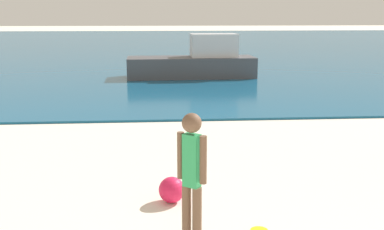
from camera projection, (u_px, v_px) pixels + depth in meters
name	position (u px, v px, depth m)	size (l,w,h in m)	color
water	(166.00, 44.00, 41.03)	(160.00, 60.00, 0.06)	#14567F
person_standing	(192.00, 175.00, 5.16)	(0.32, 0.26, 1.65)	brown
boat_near	(196.00, 62.00, 19.42)	(5.36, 1.86, 1.81)	#4C4C51
beach_ball	(172.00, 190.00, 6.74)	(0.38, 0.38, 0.38)	#E51E4C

